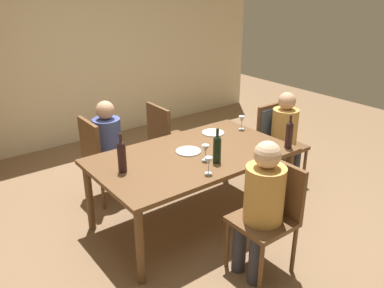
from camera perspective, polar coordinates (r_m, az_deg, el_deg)
The scene contains 18 objects.
ground_plane at distance 4.06m, azimuth 0.00°, elevation -10.75°, with size 10.00×10.00×0.00m, color #846647.
rear_room_partition at distance 5.88m, azimuth -16.82°, elevation 13.03°, with size 6.40×0.12×2.70m, color beige.
dining_table at distance 3.75m, azimuth 0.00°, elevation -2.43°, with size 1.85×1.08×0.72m.
chair_near at distance 3.27m, azimuth 11.18°, elevation -9.27°, with size 0.44×0.44×0.92m.
chair_right_end at distance 4.69m, azimuth 11.89°, elevation 1.63°, with size 0.44×0.46×0.92m.
chair_far_left at distance 4.29m, azimuth -12.90°, elevation -1.36°, with size 0.44×0.44×0.92m.
chair_far_right at distance 4.66m, azimuth -3.61°, elevation 1.14°, with size 0.44×0.44×0.92m.
person_woman_host at distance 3.13m, azimuth 9.95°, elevation -8.00°, with size 0.36×0.31×1.14m.
person_man_bearded at distance 4.58m, azimuth 13.32°, elevation 1.60°, with size 0.29×0.33×1.10m.
person_man_guest at distance 4.29m, azimuth -11.66°, elevation 0.26°, with size 0.33×0.29×1.09m.
wine_bottle_tall_green at distance 3.37m, azimuth -10.05°, elevation -1.60°, with size 0.07×0.07×0.35m.
wine_bottle_dark_red at distance 3.91m, azimuth 13.79°, elevation 1.45°, with size 0.07×0.07×0.33m.
wine_bottle_short_olive at distance 3.50m, azimuth 3.62°, elevation -0.61°, with size 0.07×0.07×0.32m.
wine_glass_near_left at distance 3.55m, azimuth 1.94°, elevation -0.76°, with size 0.07×0.07×0.15m.
wine_glass_centre at distance 3.31m, azimuth 2.38°, elevation -2.59°, with size 0.07×0.07×0.15m.
wine_glass_near_right at distance 4.33m, azimuth 7.14°, elevation 3.46°, with size 0.07×0.07×0.15m.
dinner_plate_host at distance 4.21m, azimuth 3.03°, elevation 1.63°, with size 0.24×0.24×0.01m, color silver.
dinner_plate_guest_left at distance 3.75m, azimuth -0.57°, elevation -1.06°, with size 0.24×0.24×0.01m, color white.
Camera 1 is at (-2.05, -2.70, 2.24)m, focal length 37.17 mm.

